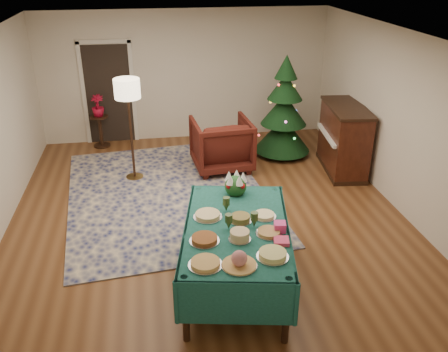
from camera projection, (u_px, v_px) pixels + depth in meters
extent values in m
plane|color=#593319|center=(208.00, 215.00, 7.39)|extent=(7.00, 7.00, 0.00)
plane|color=white|center=(205.00, 37.00, 6.22)|extent=(7.00, 7.00, 0.00)
plane|color=beige|center=(185.00, 76.00, 9.92)|extent=(6.00, 0.00, 6.00)
plane|color=beige|center=(264.00, 288.00, 3.69)|extent=(6.00, 0.00, 6.00)
plane|color=beige|center=(401.00, 122.00, 7.24)|extent=(0.00, 7.00, 7.00)
cube|color=black|center=(109.00, 95.00, 9.82)|extent=(0.92, 0.02, 2.04)
cube|color=silver|center=(84.00, 95.00, 9.72)|extent=(0.08, 0.04, 2.14)
cube|color=silver|center=(133.00, 92.00, 9.87)|extent=(0.08, 0.04, 2.14)
cube|color=silver|center=(103.00, 42.00, 9.35)|extent=(1.08, 0.04, 0.08)
cube|color=#151D51|center=(167.00, 194.00, 8.00)|extent=(3.60, 4.50, 0.02)
cylinder|color=black|center=(185.00, 309.00, 4.84)|extent=(0.08, 0.08, 0.82)
cylinder|color=black|center=(199.00, 215.00, 6.56)|extent=(0.08, 0.08, 0.82)
cylinder|color=black|center=(287.00, 311.00, 4.81)|extent=(0.08, 0.08, 0.82)
cylinder|color=black|center=(274.00, 216.00, 6.54)|extent=(0.08, 0.08, 0.82)
cube|color=#144938|center=(237.00, 228.00, 5.52)|extent=(1.57, 2.27, 0.04)
cube|color=#144938|center=(236.00, 203.00, 6.55)|extent=(1.22, 0.26, 0.52)
cube|color=#144938|center=(236.00, 303.00, 4.69)|extent=(1.22, 0.26, 0.52)
cube|color=#144938|center=(286.00, 246.00, 5.61)|extent=(0.43, 2.09, 0.52)
cube|color=#144938|center=(187.00, 244.00, 5.64)|extent=(0.43, 2.09, 0.52)
cylinder|color=silver|center=(205.00, 265.00, 4.83)|extent=(0.36, 0.36, 0.01)
cylinder|color=tan|center=(205.00, 263.00, 4.81)|extent=(0.30, 0.30, 0.04)
cylinder|color=silver|center=(239.00, 266.00, 4.81)|extent=(0.37, 0.37, 0.01)
sphere|color=#CC727A|center=(239.00, 258.00, 4.78)|extent=(0.16, 0.16, 0.16)
cylinder|color=silver|center=(272.00, 257.00, 4.95)|extent=(0.34, 0.34, 0.01)
cylinder|color=#D8D172|center=(273.00, 254.00, 4.94)|extent=(0.29, 0.29, 0.05)
cylinder|color=silver|center=(204.00, 241.00, 5.22)|extent=(0.34, 0.34, 0.01)
cylinder|color=brown|center=(204.00, 239.00, 5.21)|extent=(0.29, 0.29, 0.04)
cylinder|color=silver|center=(240.00, 239.00, 5.26)|extent=(0.25, 0.25, 0.01)
cylinder|color=tan|center=(240.00, 235.00, 5.23)|extent=(0.22, 0.22, 0.10)
cylinder|color=silver|center=(269.00, 234.00, 5.36)|extent=(0.30, 0.30, 0.01)
cylinder|color=#B2844C|center=(269.00, 232.00, 5.35)|extent=(0.25, 0.25, 0.03)
cylinder|color=silver|center=(208.00, 217.00, 5.70)|extent=(0.35, 0.35, 0.01)
cylinder|color=#D8BF7F|center=(208.00, 215.00, 5.68)|extent=(0.30, 0.30, 0.04)
cylinder|color=silver|center=(240.00, 221.00, 5.61)|extent=(0.27, 0.27, 0.01)
cylinder|color=maroon|center=(241.00, 218.00, 5.59)|extent=(0.23, 0.23, 0.07)
cylinder|color=silver|center=(264.00, 216.00, 5.70)|extent=(0.29, 0.29, 0.01)
cylinder|color=#F2EACC|center=(264.00, 215.00, 5.69)|extent=(0.24, 0.24, 0.03)
cone|color=#2D471E|center=(226.00, 208.00, 5.81)|extent=(0.08, 0.08, 0.10)
cylinder|color=#2D471E|center=(226.00, 201.00, 5.77)|extent=(0.09, 0.09, 0.10)
cone|color=#2D471E|center=(254.00, 223.00, 5.48)|extent=(0.08, 0.08, 0.10)
cylinder|color=#2D471E|center=(254.00, 216.00, 5.44)|extent=(0.09, 0.09, 0.10)
cone|color=#2D471E|center=(229.00, 225.00, 5.44)|extent=(0.08, 0.08, 0.10)
cylinder|color=#2D471E|center=(229.00, 218.00, 5.40)|extent=(0.09, 0.09, 0.10)
cube|color=#EA4170|center=(281.00, 241.00, 5.19)|extent=(0.19, 0.19, 0.04)
cube|color=#F644A0|center=(280.00, 227.00, 5.40)|extent=(0.15, 0.15, 0.11)
sphere|color=#1E4C1E|center=(236.00, 186.00, 6.21)|extent=(0.29, 0.29, 0.29)
cone|color=white|center=(243.00, 177.00, 6.16)|extent=(0.11, 0.11, 0.13)
cone|color=white|center=(237.00, 174.00, 6.24)|extent=(0.11, 0.11, 0.13)
cone|color=white|center=(229.00, 176.00, 6.19)|extent=(0.11, 0.11, 0.13)
cone|color=white|center=(230.00, 180.00, 6.09)|extent=(0.11, 0.11, 0.13)
cone|color=white|center=(239.00, 180.00, 6.07)|extent=(0.11, 0.11, 0.13)
sphere|color=#B20C0F|center=(242.00, 180.00, 6.26)|extent=(0.08, 0.08, 0.08)
sphere|color=#B20C0F|center=(229.00, 180.00, 6.27)|extent=(0.08, 0.08, 0.08)
sphere|color=#B20C0F|center=(229.00, 186.00, 6.11)|extent=(0.08, 0.08, 0.08)
sphere|color=#B20C0F|center=(242.00, 186.00, 6.11)|extent=(0.08, 0.08, 0.08)
imported|color=#44150E|center=(222.00, 142.00, 8.74)|extent=(1.11, 1.05, 1.06)
cylinder|color=#A57F3F|center=(135.00, 177.00, 8.58)|extent=(0.31, 0.31, 0.03)
cylinder|color=black|center=(131.00, 135.00, 8.24)|extent=(0.04, 0.04, 1.65)
cylinder|color=#FFEABF|center=(127.00, 89.00, 7.88)|extent=(0.44, 0.44, 0.33)
cylinder|color=black|center=(102.00, 145.00, 9.96)|extent=(0.33, 0.33, 0.04)
cylinder|color=black|center=(101.00, 132.00, 9.83)|extent=(0.07, 0.07, 0.61)
cylinder|color=black|center=(99.00, 117.00, 9.69)|extent=(0.37, 0.37, 0.03)
imported|color=#AA0C28|center=(98.00, 110.00, 9.63)|extent=(0.25, 0.44, 0.25)
cylinder|color=black|center=(282.00, 150.00, 9.55)|extent=(0.12, 0.12, 0.16)
cone|color=black|center=(283.00, 133.00, 9.39)|extent=(1.31, 1.31, 0.70)
cone|color=black|center=(284.00, 109.00, 9.18)|extent=(1.07, 1.07, 0.60)
cone|color=black|center=(285.00, 87.00, 8.98)|extent=(0.81, 0.81, 0.50)
cone|color=black|center=(287.00, 67.00, 8.82)|extent=(0.52, 0.52, 0.45)
cube|color=black|center=(340.00, 167.00, 8.90)|extent=(0.77, 1.47, 0.08)
cube|color=black|center=(344.00, 139.00, 8.65)|extent=(0.75, 1.44, 1.15)
cube|color=black|center=(347.00, 108.00, 8.40)|extent=(0.79, 1.49, 0.05)
cube|color=white|center=(328.00, 135.00, 8.61)|extent=(0.25, 1.19, 0.06)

